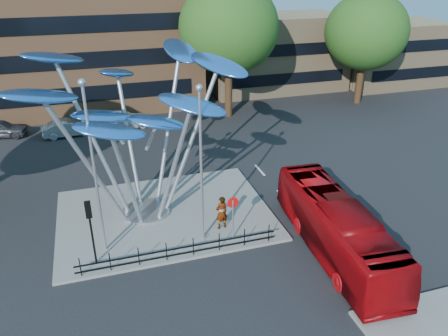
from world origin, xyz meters
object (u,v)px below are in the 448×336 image
object	(u,v)px
parked_car_mid	(69,128)
red_bus	(336,227)
street_lamp_left	(92,156)
pedestrian	(222,213)
traffic_light_island	(90,220)
tree_far	(366,32)
leaf_sculpture	(135,100)
no_entry_sign_island	(233,211)
parked_car_left	(0,129)
parked_car_right	(122,119)
tree_right	(229,28)
street_lamp_right	(201,152)

from	to	relation	value
parked_car_mid	red_bus	bearing A→B (deg)	-152.65
street_lamp_left	pedestrian	size ratio (longest dim) A/B	4.54
traffic_light_island	tree_far	bearing A→B (deg)	35.84
leaf_sculpture	red_bus	world-z (taller)	leaf_sculpture
leaf_sculpture	street_lamp_left	world-z (taller)	leaf_sculpture
no_entry_sign_island	parked_car_left	size ratio (longest dim) A/B	0.57
leaf_sculpture	parked_car_right	size ratio (longest dim) A/B	2.51
pedestrian	red_bus	bearing A→B (deg)	132.23
traffic_light_island	red_bus	world-z (taller)	traffic_light_island
tree_far	traffic_light_island	xyz separation A→B (m)	(-27.00, -19.50, -4.49)
leaf_sculpture	street_lamp_left	size ratio (longest dim) A/B	1.45
no_entry_sign_island	parked_car_mid	xyz separation A→B (m)	(-8.40, 18.46, -1.12)
traffic_light_island	no_entry_sign_island	bearing A→B (deg)	0.13
tree_far	pedestrian	distance (m)	28.02
tree_right	no_entry_sign_island	size ratio (longest dim) A/B	4.94
pedestrian	parked_car_mid	world-z (taller)	pedestrian
leaf_sculpture	parked_car_left	distance (m)	19.49
street_lamp_right	traffic_light_island	world-z (taller)	street_lamp_right
tree_right	parked_car_left	xyz separation A→B (m)	(-19.88, 0.36, -7.30)
parked_car_left	parked_car_mid	world-z (taller)	parked_car_left
traffic_light_island	tree_right	bearing A→B (deg)	56.31
street_lamp_left	street_lamp_right	distance (m)	5.03
street_lamp_right	parked_car_left	bearing A→B (deg)	122.60
leaf_sculpture	parked_car_mid	size ratio (longest dim) A/B	3.00
tree_right	parked_car_mid	world-z (taller)	tree_right
leaf_sculpture	pedestrian	size ratio (longest dim) A/B	6.56
tree_right	parked_car_right	bearing A→B (deg)	-178.35
pedestrian	no_entry_sign_island	bearing A→B (deg)	92.35
traffic_light_island	red_bus	distance (m)	11.90
no_entry_sign_island	red_bus	distance (m)	5.21
parked_car_left	parked_car_mid	distance (m)	5.65
tree_far	street_lamp_left	distance (m)	32.37
parked_car_left	street_lamp_right	bearing A→B (deg)	-138.42
tree_right	pedestrian	world-z (taller)	tree_right
parked_car_mid	no_entry_sign_island	bearing A→B (deg)	-160.08
street_lamp_left	pedestrian	world-z (taller)	street_lamp_left
street_lamp_left	parked_car_mid	xyz separation A→B (m)	(-1.90, 17.48, -4.66)
tree_right	no_entry_sign_island	distance (m)	21.31
parked_car_right	street_lamp_right	bearing A→B (deg)	-175.65
street_lamp_left	parked_car_mid	world-z (taller)	street_lamp_left
pedestrian	parked_car_mid	size ratio (longest dim) A/B	0.46
leaf_sculpture	parked_car_left	bearing A→B (deg)	122.03
red_bus	pedestrian	world-z (taller)	red_bus
red_bus	no_entry_sign_island	bearing A→B (deg)	156.12
traffic_light_island	parked_car_right	world-z (taller)	traffic_light_island
no_entry_sign_island	parked_car_mid	world-z (taller)	no_entry_sign_island
street_lamp_left	tree_right	bearing A→B (deg)	55.95
tree_right	parked_car_right	world-z (taller)	tree_right
traffic_light_island	leaf_sculpture	bearing A→B (deg)	54.96
street_lamp_right	red_bus	bearing A→B (deg)	-25.46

